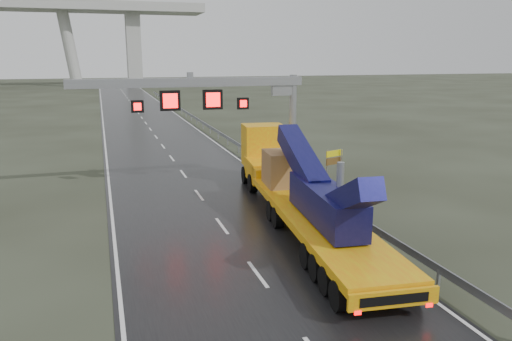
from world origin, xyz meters
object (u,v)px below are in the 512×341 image
object	(u,v)px
sign_gantry	(223,101)
exit_sign_pair	(334,161)
striped_barrier	(282,175)
heavy_haul_truck	(292,181)

from	to	relation	value
sign_gantry	exit_sign_pair	bearing A→B (deg)	-17.84
striped_barrier	heavy_haul_truck	bearing A→B (deg)	-85.58
heavy_haul_truck	striped_barrier	bearing A→B (deg)	79.79
heavy_haul_truck	exit_sign_pair	xyz separation A→B (m)	(4.86, 4.85, -0.14)
heavy_haul_truck	striped_barrier	world-z (taller)	heavy_haul_truck
exit_sign_pair	striped_barrier	size ratio (longest dim) A/B	2.09
sign_gantry	striped_barrier	world-z (taller)	sign_gantry
sign_gantry	heavy_haul_truck	bearing A→B (deg)	-73.91
heavy_haul_truck	exit_sign_pair	distance (m)	6.87
sign_gantry	striped_barrier	xyz separation A→B (m)	(3.90, -0.54, -5.03)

